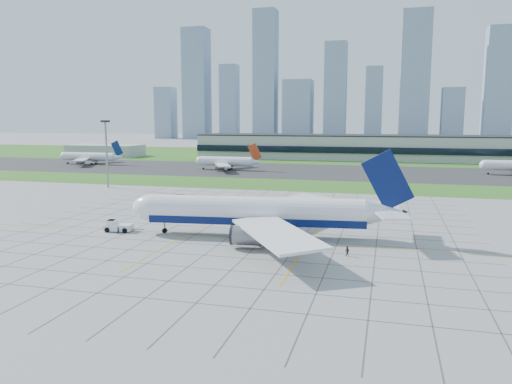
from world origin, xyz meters
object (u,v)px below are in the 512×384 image
light_mast (106,145)px  distant_jet_0 (90,157)px  pushback_tug (117,226)px  crew_near (118,230)px  airliner (258,213)px  distant_jet_1 (227,161)px  crew_far (347,251)px

light_mast → distant_jet_0: light_mast is taller
pushback_tug → crew_near: (1.79, -2.60, -0.32)m
airliner → distant_jet_0: bearing=126.9°
airliner → distant_jet_0: (-139.32, 147.90, -0.93)m
airliner → pushback_tug: size_ratio=6.59×
distant_jet_1 → light_mast: bearing=-107.6°
pushback_tug → distant_jet_0: size_ratio=0.23×
pushback_tug → crew_near: 3.17m
light_mast → distant_jet_1: size_ratio=0.60×
light_mast → crew_near: bearing=-57.1°
airliner → crew_near: airliner is taller
light_mast → pushback_tug: light_mast is taller
pushback_tug → light_mast: bearing=116.5°
crew_far → distant_jet_0: (-159.92, 159.43, 3.51)m
crew_near → distant_jet_0: bearing=57.0°
light_mast → pushback_tug: size_ratio=2.66×
crew_far → distant_jet_1: distant_jet_1 is taller
airliner → crew_far: 24.03m
crew_far → distant_jet_0: distant_jet_0 is taller
crew_far → pushback_tug: bearing=-147.2°
distant_jet_1 → crew_far: bearing=-63.8°
crew_near → distant_jet_0: distant_jet_0 is taller
pushback_tug → crew_far: 54.39m
pushback_tug → distant_jet_1: bearing=91.5°
airliner → crew_far: size_ratio=32.59×
crew_near → light_mast: bearing=54.9°
crew_near → distant_jet_1: distant_jet_1 is taller
light_mast → distant_jet_0: bearing=126.6°
crew_near → pushback_tug: bearing=56.6°
pushback_tug → crew_far: size_ratio=4.94×
light_mast → crew_near: light_mast is taller
distant_jet_0 → distant_jet_1: bearing=-6.9°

